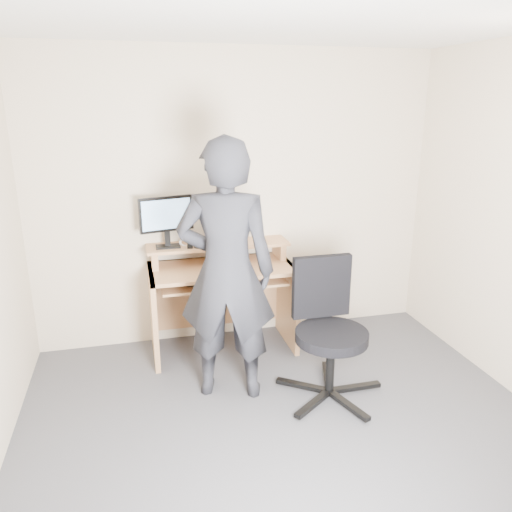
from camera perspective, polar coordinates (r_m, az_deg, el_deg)
name	(u,v)px	position (r m, az deg, el deg)	size (l,w,h in m)	color
ground	(298,452)	(3.31, 4.87, -21.44)	(3.50, 3.50, 0.00)	#525257
back_wall	(237,199)	(4.35, -2.17, 6.47)	(3.50, 0.02, 2.50)	beige
ceiling	(312,5)	(2.62, 6.43, 26.64)	(3.50, 3.50, 0.02)	white
desk	(221,286)	(4.30, -4.07, -3.45)	(1.20, 0.60, 0.91)	tan
monitor	(166,217)	(4.12, -10.19, 4.38)	(0.44, 0.13, 0.43)	black
external_drive	(215,232)	(4.22, -4.74, 2.75)	(0.07, 0.13, 0.20)	black
travel_mug	(219,233)	(4.20, -4.26, 2.63)	(0.08, 0.08, 0.19)	silver
smartphone	(241,242)	(4.27, -1.78, 1.65)	(0.07, 0.13, 0.01)	black
charger	(190,246)	(4.13, -7.54, 1.12)	(0.04, 0.04, 0.04)	black
headphones	(188,243)	(4.27, -7.72, 1.53)	(0.16, 0.16, 0.02)	silver
keyboard	(216,280)	(4.09, -4.62, -2.80)	(0.46, 0.18, 0.03)	black
mouse	(266,265)	(4.13, 1.19, -1.02)	(0.10, 0.06, 0.04)	black
office_chair	(328,325)	(3.64, 8.21, -7.79)	(0.75, 0.78, 0.98)	black
person	(226,272)	(3.46, -3.41, -1.86)	(0.68, 0.45, 1.87)	black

